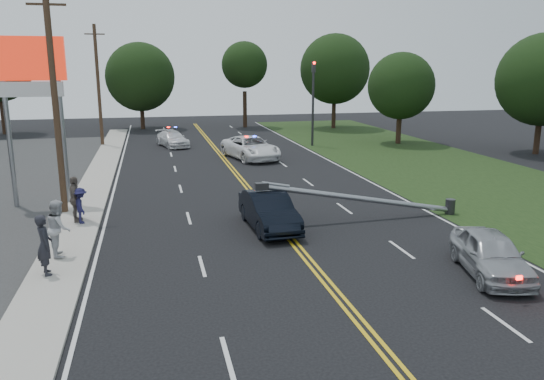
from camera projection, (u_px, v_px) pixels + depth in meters
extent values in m
plane|color=black|center=(346.00, 306.00, 15.09)|extent=(120.00, 120.00, 0.00)
cube|color=#AAA499|center=(78.00, 224.00, 22.72)|extent=(1.80, 70.00, 0.12)
cube|color=black|center=(522.00, 197.00, 27.53)|extent=(12.00, 80.00, 0.01)
cube|color=gold|center=(269.00, 213.00, 24.57)|extent=(0.36, 80.00, 0.00)
cylinder|color=gray|center=(9.00, 135.00, 25.01)|extent=(0.24, 0.24, 7.00)
cylinder|color=gray|center=(63.00, 133.00, 25.53)|extent=(0.24, 0.24, 7.00)
cube|color=red|center=(28.00, 58.00, 24.47)|extent=(3.20, 0.35, 2.00)
cube|color=white|center=(32.00, 89.00, 24.79)|extent=(2.80, 0.30, 0.70)
cylinder|color=#2D2D30|center=(313.00, 104.00, 44.57)|extent=(0.20, 0.20, 7.00)
cube|color=#2D2D30|center=(314.00, 67.00, 43.86)|extent=(0.28, 0.28, 0.90)
sphere|color=#FF0C07|center=(314.00, 63.00, 43.64)|extent=(0.22, 0.22, 0.22)
cylinder|color=#2D2D30|center=(450.00, 207.00, 24.37)|extent=(0.44, 0.44, 0.70)
cylinder|color=gray|center=(360.00, 199.00, 23.26)|extent=(8.90, 0.24, 1.80)
cube|color=#2D2D30|center=(262.00, 186.00, 22.11)|extent=(0.55, 0.32, 0.30)
cylinder|color=#382619|center=(55.00, 105.00, 23.31)|extent=(0.28, 0.28, 10.00)
cube|color=#382619|center=(46.00, 4.00, 22.36)|extent=(1.60, 0.10, 0.10)
cylinder|color=#382619|center=(98.00, 86.00, 44.18)|extent=(0.28, 0.28, 10.00)
cube|color=#382619|center=(95.00, 34.00, 43.22)|extent=(1.60, 0.10, 0.10)
cylinder|color=black|center=(3.00, 116.00, 52.66)|extent=(0.44, 0.44, 3.68)
cylinder|color=black|center=(142.00, 114.00, 57.06)|extent=(0.44, 0.44, 3.21)
sphere|color=black|center=(140.00, 77.00, 56.17)|extent=(7.23, 7.23, 7.23)
cylinder|color=black|center=(245.00, 109.00, 58.74)|extent=(0.44, 0.44, 3.94)
sphere|color=black|center=(244.00, 65.00, 57.64)|extent=(5.00, 5.00, 5.00)
cylinder|color=black|center=(334.00, 111.00, 57.87)|extent=(0.44, 0.44, 3.68)
sphere|color=black|center=(335.00, 69.00, 56.84)|extent=(7.47, 7.47, 7.47)
cylinder|color=black|center=(399.00, 127.00, 46.37)|extent=(0.44, 0.44, 2.90)
sphere|color=black|center=(401.00, 86.00, 45.56)|extent=(5.72, 5.72, 5.72)
cylinder|color=black|center=(538.00, 133.00, 40.76)|extent=(0.44, 0.44, 3.28)
sphere|color=black|center=(544.00, 80.00, 39.84)|extent=(6.95, 6.95, 6.95)
imported|color=black|center=(269.00, 211.00, 22.13)|extent=(1.86, 4.72, 1.53)
imported|color=#A1A4A9|center=(491.00, 254.00, 17.21)|extent=(2.68, 4.49, 1.43)
imported|color=white|center=(251.00, 148.00, 38.85)|extent=(4.05, 6.38, 1.64)
imported|color=silver|center=(172.00, 139.00, 44.74)|extent=(3.01, 4.82, 1.30)
imported|color=#222228|center=(44.00, 245.00, 16.87)|extent=(0.68, 0.84, 1.98)
imported|color=#B5B5BA|center=(59.00, 228.00, 18.57)|extent=(0.92, 1.10, 2.01)
imported|color=#1B1A41|center=(81.00, 206.00, 22.47)|extent=(0.79, 1.10, 1.53)
imported|color=#61564E|center=(75.00, 199.00, 22.61)|extent=(0.54, 1.18, 1.98)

